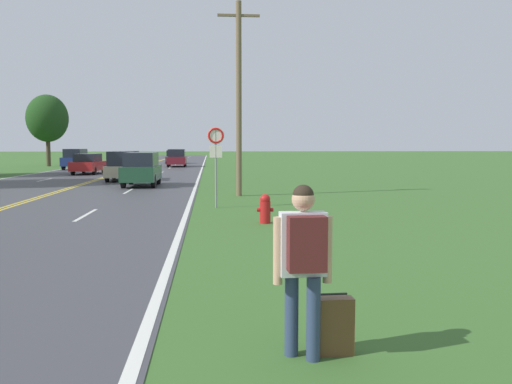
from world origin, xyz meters
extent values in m
cube|color=silver|center=(3.29, 16.50, 0.01)|extent=(0.12, 3.00, 0.00)
cube|color=silver|center=(3.29, 25.50, 0.01)|extent=(0.12, 3.00, 0.00)
cube|color=silver|center=(3.29, 34.50, 0.01)|extent=(0.12, 3.00, 0.00)
cube|color=silver|center=(3.29, 43.50, 0.01)|extent=(0.12, 3.00, 0.00)
cube|color=silver|center=(3.29, 52.50, 0.01)|extent=(0.12, 3.00, 0.00)
cube|color=silver|center=(3.29, 61.50, 0.01)|extent=(0.12, 3.00, 0.00)
cube|color=silver|center=(3.29, 70.50, 0.01)|extent=(0.12, 3.00, 0.00)
cube|color=silver|center=(3.29, 79.50, 0.01)|extent=(0.12, 3.00, 0.00)
cube|color=silver|center=(3.29, 88.50, 0.01)|extent=(0.12, 3.00, 0.00)
cube|color=silver|center=(3.29, 97.50, 0.01)|extent=(0.12, 3.00, 0.00)
cube|color=silver|center=(3.29, 106.50, 0.01)|extent=(0.12, 3.00, 0.00)
cube|color=silver|center=(-3.29, 34.50, 0.01)|extent=(0.12, 3.00, 0.00)
cube|color=silver|center=(-3.29, 43.50, 0.01)|extent=(0.12, 3.00, 0.00)
cube|color=silver|center=(-3.29, 52.50, 0.01)|extent=(0.12, 3.00, 0.00)
cube|color=silver|center=(-3.29, 61.50, 0.01)|extent=(0.12, 3.00, 0.00)
cube|color=silver|center=(-3.29, 70.50, 0.01)|extent=(0.12, 3.00, 0.00)
cube|color=silver|center=(-3.29, 79.50, 0.01)|extent=(0.12, 3.00, 0.00)
cube|color=silver|center=(-3.29, 88.50, 0.01)|extent=(0.12, 3.00, 0.00)
cube|color=silver|center=(-3.29, 97.50, 0.01)|extent=(0.12, 3.00, 0.00)
cube|color=silver|center=(-3.29, 106.50, 0.01)|extent=(0.12, 3.00, 0.00)
cylinder|color=navy|center=(8.04, 4.64, 0.44)|extent=(0.14, 0.14, 0.87)
cylinder|color=navy|center=(8.25, 4.49, 0.44)|extent=(0.14, 0.14, 0.87)
cube|color=silver|center=(8.14, 4.56, 1.20)|extent=(0.48, 0.21, 0.65)
sphere|color=tan|center=(8.14, 4.56, 1.66)|extent=(0.24, 0.24, 0.24)
sphere|color=#2D2319|center=(8.14, 4.56, 1.70)|extent=(0.22, 0.22, 0.22)
cylinder|color=tan|center=(7.89, 4.55, 1.13)|extent=(0.09, 0.09, 0.69)
cylinder|color=tan|center=(8.40, 4.57, 1.13)|extent=(0.09, 0.09, 0.69)
cube|color=#561E1E|center=(8.15, 4.37, 1.23)|extent=(0.38, 0.20, 0.55)
cube|color=brown|center=(8.48, 4.63, 0.30)|extent=(0.44, 0.19, 0.61)
cylinder|color=black|center=(8.48, 4.63, 0.65)|extent=(0.30, 0.04, 0.02)
cylinder|color=red|center=(8.75, 14.30, 0.31)|extent=(0.31, 0.31, 0.63)
sphere|color=red|center=(8.75, 14.30, 0.69)|extent=(0.29, 0.29, 0.29)
cylinder|color=red|center=(8.94, 14.30, 0.38)|extent=(0.08, 0.11, 0.11)
cylinder|color=red|center=(8.56, 14.30, 0.38)|extent=(0.08, 0.11, 0.11)
cylinder|color=gray|center=(7.41, 18.23, 1.40)|extent=(0.07, 0.07, 2.79)
cylinder|color=silver|center=(7.41, 18.21, 2.54)|extent=(0.60, 0.02, 0.60)
torus|color=red|center=(7.41, 18.20, 2.54)|extent=(0.55, 0.07, 0.55)
cube|color=silver|center=(7.41, 18.21, 1.99)|extent=(0.44, 0.02, 0.44)
cylinder|color=brown|center=(8.46, 22.68, 4.15)|extent=(0.24, 0.24, 8.31)
cube|color=brown|center=(8.46, 22.68, 7.71)|extent=(1.80, 0.12, 0.10)
cylinder|color=#473828|center=(-9.87, 58.29, 1.61)|extent=(0.43, 0.43, 3.22)
ellipsoid|color=#1E4219|center=(-9.87, 58.29, 5.05)|extent=(4.32, 4.32, 4.96)
cylinder|color=black|center=(4.28, 27.45, 0.36)|extent=(0.21, 0.73, 0.73)
cylinder|color=black|center=(2.74, 27.46, 0.36)|extent=(0.21, 0.73, 0.73)
cylinder|color=black|center=(4.30, 30.09, 0.36)|extent=(0.21, 0.73, 0.73)
cylinder|color=black|center=(2.76, 30.10, 0.36)|extent=(0.21, 0.73, 0.73)
cube|color=#1E472D|center=(3.52, 28.78, 0.72)|extent=(1.77, 4.27, 0.78)
cube|color=#1E232D|center=(3.52, 28.78, 1.46)|extent=(1.55, 2.99, 0.72)
cylinder|color=black|center=(2.53, 32.37, 0.32)|extent=(0.22, 0.64, 0.63)
cylinder|color=black|center=(1.02, 32.32, 0.32)|extent=(0.22, 0.64, 0.63)
cylinder|color=black|center=(2.42, 35.28, 0.32)|extent=(0.22, 0.64, 0.63)
cylinder|color=black|center=(0.91, 35.22, 0.32)|extent=(0.22, 0.64, 0.63)
cube|color=#C1B28E|center=(1.72, 33.80, 0.62)|extent=(1.88, 4.75, 0.67)
cube|color=#1E232D|center=(1.72, 33.80, 1.39)|extent=(1.63, 3.34, 0.88)
cylinder|color=black|center=(-2.89, 43.46, 0.31)|extent=(0.23, 0.62, 0.62)
cylinder|color=black|center=(-1.31, 43.38, 0.31)|extent=(0.23, 0.62, 0.62)
cylinder|color=black|center=(-3.03, 40.63, 0.31)|extent=(0.23, 0.62, 0.62)
cylinder|color=black|center=(-1.44, 40.55, 0.31)|extent=(0.23, 0.62, 0.62)
cube|color=#A81E1E|center=(-2.17, 42.00, 0.62)|extent=(2.01, 4.66, 0.69)
cube|color=#1E232D|center=(-2.18, 41.82, 1.27)|extent=(1.69, 2.59, 0.60)
cylinder|color=black|center=(-5.82, 51.29, 0.39)|extent=(0.22, 0.77, 0.77)
cylinder|color=black|center=(-4.30, 51.26, 0.39)|extent=(0.22, 0.77, 0.77)
cylinder|color=black|center=(-5.88, 48.83, 0.39)|extent=(0.22, 0.77, 0.77)
cylinder|color=black|center=(-4.36, 48.80, 0.39)|extent=(0.22, 0.77, 0.77)
cube|color=navy|center=(-5.09, 50.05, 0.74)|extent=(1.81, 4.01, 0.78)
cube|color=#1E232D|center=(-5.09, 50.05, 1.50)|extent=(1.58, 2.81, 0.76)
cylinder|color=black|center=(4.64, 54.30, 0.33)|extent=(0.21, 0.67, 0.66)
cylinder|color=black|center=(2.96, 54.28, 0.33)|extent=(0.21, 0.67, 0.66)
cylinder|color=black|center=(4.60, 57.17, 0.33)|extent=(0.21, 0.67, 0.66)
cylinder|color=black|center=(2.92, 57.14, 0.33)|extent=(0.21, 0.67, 0.66)
cube|color=maroon|center=(3.78, 55.72, 0.68)|extent=(1.95, 4.65, 0.76)
cube|color=#1E232D|center=(3.78, 55.72, 1.43)|extent=(1.70, 3.26, 0.76)
cylinder|color=black|center=(3.74, 64.20, 0.34)|extent=(0.23, 0.69, 0.68)
cylinder|color=black|center=(2.02, 64.13, 0.34)|extent=(0.23, 0.69, 0.68)
cylinder|color=black|center=(3.64, 66.93, 0.34)|extent=(0.23, 0.69, 0.68)
cylinder|color=black|center=(1.92, 66.87, 0.34)|extent=(0.23, 0.69, 0.68)
cube|color=#47474C|center=(2.83, 65.53, 0.60)|extent=(2.08, 4.48, 0.59)
cube|color=#1E232D|center=(2.82, 65.71, 1.25)|extent=(1.78, 2.49, 0.72)
cylinder|color=black|center=(-4.77, 79.28, 0.35)|extent=(0.23, 0.71, 0.70)
cylinder|color=black|center=(-3.11, 79.20, 0.35)|extent=(0.23, 0.71, 0.70)
cylinder|color=black|center=(-4.88, 76.97, 0.35)|extent=(0.23, 0.71, 0.70)
cylinder|color=black|center=(-3.22, 76.89, 0.35)|extent=(0.23, 0.71, 0.70)
cube|color=silver|center=(-4.00, 78.09, 0.62)|extent=(2.04, 3.81, 0.60)
cube|color=#1E232D|center=(-4.00, 78.09, 1.17)|extent=(1.76, 2.68, 0.50)
camera|label=1|loc=(7.21, -0.83, 2.20)|focal=38.00mm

